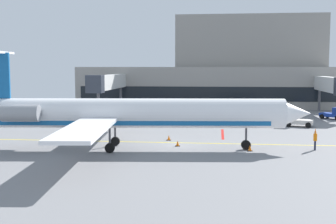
{
  "coord_description": "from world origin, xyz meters",
  "views": [
    {
      "loc": [
        4.0,
        -42.64,
        7.82
      ],
      "look_at": [
        -1.35,
        4.37,
        3.0
      ],
      "focal_mm": 47.41,
      "sensor_mm": 36.0,
      "label": 1
    }
  ],
  "objects_px": {
    "fuel_tank": "(242,108)",
    "marshaller": "(315,139)",
    "baggage_tug": "(248,117)",
    "belt_loader": "(335,114)",
    "regional_jet": "(121,114)",
    "pushback_tractor": "(296,119)"
  },
  "relations": [
    {
      "from": "pushback_tractor",
      "to": "marshaller",
      "type": "height_order",
      "value": "pushback_tractor"
    },
    {
      "from": "baggage_tug",
      "to": "marshaller",
      "type": "height_order",
      "value": "baggage_tug"
    },
    {
      "from": "baggage_tug",
      "to": "belt_loader",
      "type": "xyz_separation_m",
      "value": [
        13.29,
        6.4,
        -0.08
      ]
    },
    {
      "from": "belt_loader",
      "to": "marshaller",
      "type": "distance_m",
      "value": 27.2
    },
    {
      "from": "baggage_tug",
      "to": "belt_loader",
      "type": "bearing_deg",
      "value": 25.72
    },
    {
      "from": "fuel_tank",
      "to": "marshaller",
      "type": "relative_size",
      "value": 4.15
    },
    {
      "from": "regional_jet",
      "to": "marshaller",
      "type": "xyz_separation_m",
      "value": [
        18.25,
        1.58,
        -2.4
      ]
    },
    {
      "from": "marshaller",
      "to": "pushback_tractor",
      "type": "bearing_deg",
      "value": 86.34
    },
    {
      "from": "baggage_tug",
      "to": "fuel_tank",
      "type": "bearing_deg",
      "value": 91.78
    },
    {
      "from": "baggage_tug",
      "to": "fuel_tank",
      "type": "xyz_separation_m",
      "value": [
        -0.29,
        9.24,
        0.36
      ]
    },
    {
      "from": "marshaller",
      "to": "baggage_tug",
      "type": "bearing_deg",
      "value": 104.41
    },
    {
      "from": "belt_loader",
      "to": "marshaller",
      "type": "relative_size",
      "value": 1.92
    },
    {
      "from": "belt_loader",
      "to": "fuel_tank",
      "type": "xyz_separation_m",
      "value": [
        -13.57,
        2.84,
        0.44
      ]
    },
    {
      "from": "fuel_tank",
      "to": "baggage_tug",
      "type": "bearing_deg",
      "value": -88.22
    },
    {
      "from": "pushback_tractor",
      "to": "marshaller",
      "type": "bearing_deg",
      "value": -93.66
    },
    {
      "from": "baggage_tug",
      "to": "fuel_tank",
      "type": "height_order",
      "value": "fuel_tank"
    },
    {
      "from": "baggage_tug",
      "to": "marshaller",
      "type": "xyz_separation_m",
      "value": [
        5.01,
        -19.51,
        0.1
      ]
    },
    {
      "from": "pushback_tractor",
      "to": "belt_loader",
      "type": "distance_m",
      "value": 11.41
    },
    {
      "from": "fuel_tank",
      "to": "belt_loader",
      "type": "bearing_deg",
      "value": -11.81
    },
    {
      "from": "belt_loader",
      "to": "baggage_tug",
      "type": "bearing_deg",
      "value": -154.28
    },
    {
      "from": "pushback_tractor",
      "to": "belt_loader",
      "type": "height_order",
      "value": "pushback_tractor"
    },
    {
      "from": "pushback_tractor",
      "to": "belt_loader",
      "type": "relative_size",
      "value": 1.03
    }
  ]
}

